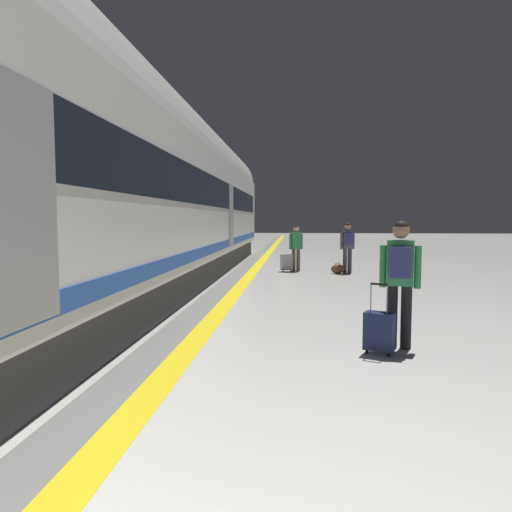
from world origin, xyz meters
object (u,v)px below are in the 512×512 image
at_px(passenger_near, 400,273).
at_px(duffel_bag_mid, 338,269).
at_px(suitcase_near, 379,331).
at_px(passenger_far, 296,244).
at_px(passenger_mid, 348,243).
at_px(suitcase_far, 286,262).
at_px(high_speed_train, 109,181).

relative_size(passenger_near, duffel_bag_mid, 3.98).
xyz_separation_m(suitcase_near, passenger_far, (-1.11, 9.84, 0.61)).
distance_m(passenger_near, passenger_far, 9.63).
distance_m(duffel_bag_mid, passenger_far, 1.66).
distance_m(passenger_mid, duffel_bag_mid, 0.91).
bearing_deg(suitcase_far, passenger_far, 19.69).
xyz_separation_m(passenger_near, duffel_bag_mid, (-0.06, 8.97, -0.89)).
bearing_deg(passenger_near, passenger_far, 98.52).
xyz_separation_m(passenger_mid, duffel_bag_mid, (-0.33, -0.15, -0.83)).
height_order(passenger_near, suitcase_far, passenger_near).
xyz_separation_m(suitcase_near, suitcase_far, (-1.43, 9.72, 0.01)).
bearing_deg(duffel_bag_mid, suitcase_far, 165.31).
bearing_deg(duffel_bag_mid, passenger_far, 157.80).
bearing_deg(passenger_mid, passenger_far, 166.61).
height_order(passenger_mid, duffel_bag_mid, passenger_mid).
relative_size(passenger_mid, duffel_bag_mid, 3.77).
distance_m(passenger_near, passenger_mid, 9.13).
height_order(high_speed_train, duffel_bag_mid, high_speed_train).
height_order(passenger_mid, suitcase_far, passenger_mid).
relative_size(passenger_near, suitcase_far, 2.96).
bearing_deg(passenger_far, high_speed_train, -117.11).
distance_m(passenger_near, suitcase_far, 9.60).
bearing_deg(suitcase_near, high_speed_train, 149.74).
distance_m(high_speed_train, passenger_far, 8.11).
xyz_separation_m(high_speed_train, passenger_near, (5.05, -2.45, -1.46)).
bearing_deg(passenger_mid, suitcase_near, -93.50).
distance_m(high_speed_train, passenger_mid, 8.66).
height_order(high_speed_train, suitcase_near, high_speed_train).
xyz_separation_m(high_speed_train, passenger_mid, (5.31, 6.67, -1.52)).
height_order(passenger_far, suitcase_far, passenger_far).
distance_m(high_speed_train, passenger_near, 5.80).
relative_size(high_speed_train, duffel_bag_mid, 78.60).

